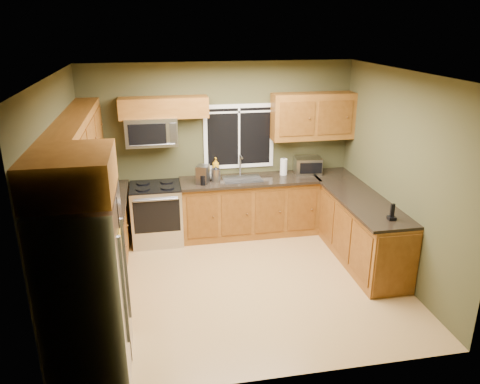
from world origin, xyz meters
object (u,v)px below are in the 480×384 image
object	(u,v)px
microwave	(151,131)
cordless_phone	(392,215)
coffee_maker	(203,175)
soap_bottle_a	(216,167)
toaster_oven	(308,165)
range	(157,213)
kettle	(216,174)
soap_bottle_c	(211,174)
refrigerator	(85,288)
paper_towel_roll	(284,167)

from	to	relation	value
microwave	cordless_phone	world-z (taller)	microwave
coffee_maker	soap_bottle_a	size ratio (longest dim) A/B	0.90
toaster_oven	range	bearing A→B (deg)	-177.19
kettle	soap_bottle_c	bearing A→B (deg)	114.83
toaster_oven	refrigerator	bearing A→B (deg)	-137.33
coffee_maker	paper_towel_roll	xyz separation A→B (m)	(1.32, 0.19, 0.00)
range	kettle	bearing A→B (deg)	-1.67
soap_bottle_a	paper_towel_roll	bearing A→B (deg)	-6.16
refrigerator	cordless_phone	size ratio (longest dim) A/B	8.54
refrigerator	microwave	distance (m)	3.10
range	kettle	world-z (taller)	kettle
microwave	coffee_maker	distance (m)	1.00
range	soap_bottle_c	size ratio (longest dim) A/B	5.39
microwave	cordless_phone	xyz separation A→B (m)	(2.87, -2.02, -0.73)
range	soap_bottle_c	distance (m)	1.04
kettle	soap_bottle_c	world-z (taller)	kettle
cordless_phone	microwave	bearing A→B (deg)	144.89
coffee_maker	soap_bottle_c	world-z (taller)	coffee_maker
refrigerator	microwave	size ratio (longest dim) A/B	2.37
range	coffee_maker	size ratio (longest dim) A/B	3.37
microwave	kettle	size ratio (longest dim) A/B	3.06
coffee_maker	paper_towel_roll	size ratio (longest dim) A/B	0.96
refrigerator	coffee_maker	world-z (taller)	refrigerator
soap_bottle_a	cordless_phone	size ratio (longest dim) A/B	1.46
coffee_maker	kettle	xyz separation A→B (m)	(0.20, 0.05, -0.02)
refrigerator	coffee_maker	bearing A→B (deg)	62.34
paper_towel_roll	soap_bottle_c	bearing A→B (deg)	-179.33
soap_bottle_a	cordless_phone	bearing A→B (deg)	-47.88
microwave	paper_towel_roll	bearing A→B (deg)	-0.62
kettle	refrigerator	bearing A→B (deg)	-120.52
coffee_maker	paper_towel_roll	bearing A→B (deg)	8.15
cordless_phone	refrigerator	bearing A→B (deg)	-166.04
coffee_maker	soap_bottle_a	distance (m)	0.39
toaster_oven	paper_towel_roll	size ratio (longest dim) A/B	1.55
refrigerator	cordless_phone	bearing A→B (deg)	13.96
kettle	paper_towel_roll	world-z (taller)	paper_towel_roll
range	toaster_oven	distance (m)	2.52
kettle	paper_towel_roll	xyz separation A→B (m)	(1.11, 0.14, 0.02)
coffee_maker	cordless_phone	size ratio (longest dim) A/B	1.32
soap_bottle_a	coffee_maker	bearing A→B (deg)	-127.97
soap_bottle_c	cordless_phone	distance (m)	2.82
microwave	coffee_maker	xyz separation A→B (m)	(0.72, -0.21, -0.66)
paper_towel_roll	cordless_phone	world-z (taller)	paper_towel_roll
range	toaster_oven	size ratio (longest dim) A/B	2.08
kettle	soap_bottle_a	world-z (taller)	soap_bottle_a
soap_bottle_a	microwave	bearing A→B (deg)	-174.40
range	soap_bottle_a	size ratio (longest dim) A/B	3.05
range	paper_towel_roll	xyz separation A→B (m)	(2.04, 0.11, 0.60)
range	cordless_phone	xyz separation A→B (m)	(2.87, -1.88, 0.53)
refrigerator	cordless_phone	world-z (taller)	refrigerator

